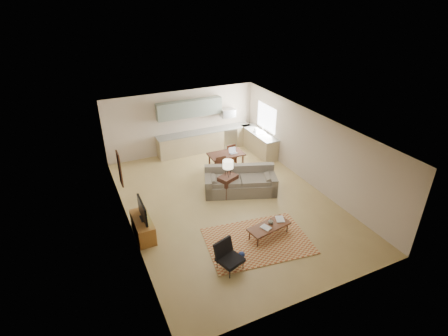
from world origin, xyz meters
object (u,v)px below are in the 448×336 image
console_table (228,185)px  coffee_table (269,231)px  armchair (230,257)px  dining_table (226,161)px  tv_credenza (143,227)px  sofa (240,181)px

console_table → coffee_table: bearing=-111.1°
armchair → console_table: size_ratio=1.01×
armchair → dining_table: 5.49m
coffee_table → dining_table: bearing=71.2°
armchair → console_table: armchair is taller
tv_credenza → coffee_table: bearing=-25.9°
dining_table → console_table: bearing=-113.5°
sofa → dining_table: (0.29, 1.77, -0.10)m
sofa → console_table: (-0.47, 0.03, -0.07)m
tv_credenza → console_table: size_ratio=1.67×
console_table → dining_table: console_table is taller
sofa → coffee_table: 2.57m
sofa → tv_credenza: size_ratio=2.06×
sofa → console_table: bearing=-162.7°
sofa → dining_table: sofa is taller
coffee_table → tv_credenza: 3.64m
sofa → dining_table: size_ratio=1.89×
armchair → dining_table: (2.25, 5.00, -0.03)m
coffee_table → console_table: console_table is taller
sofa → armchair: (-1.96, -3.23, -0.07)m
coffee_table → tv_credenza: (-3.28, 1.59, 0.09)m
coffee_table → dining_table: 4.35m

